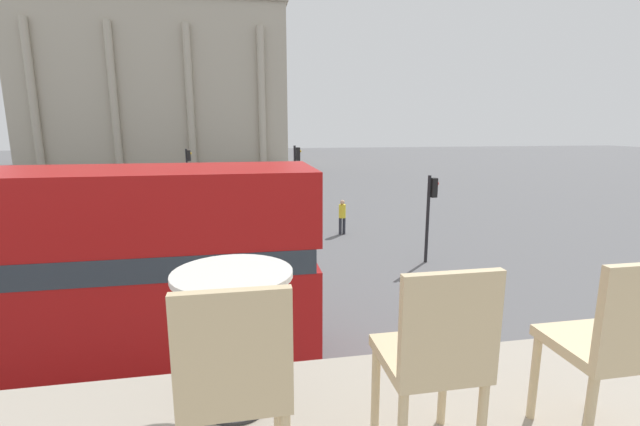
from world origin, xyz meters
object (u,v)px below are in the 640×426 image
object	(u,v)px
cafe_dining_table	(234,308)
pedestrian_yellow	(342,215)
double_decker_bus	(17,270)
plaza_building_left	(160,86)
cafe_chair_1	(435,355)
pedestrian_grey	(236,181)
pedestrian_blue	(176,179)
cafe_chair_0	(236,380)
traffic_light_far	(188,167)
cafe_chair_2	(613,343)
pedestrian_black	(238,185)
traffic_light_near	(430,206)
traffic_light_mid	(296,172)

from	to	relation	value
cafe_dining_table	pedestrian_yellow	distance (m)	17.79
double_decker_bus	cafe_dining_table	bearing A→B (deg)	-56.53
plaza_building_left	pedestrian_yellow	bearing A→B (deg)	-70.72
plaza_building_left	cafe_dining_table	bearing A→B (deg)	-80.18
cafe_dining_table	cafe_chair_1	world-z (taller)	cafe_chair_1
double_decker_bus	pedestrian_yellow	xyz separation A→B (m)	(8.69, 10.53, -1.40)
pedestrian_grey	pedestrian_blue	size ratio (longest dim) A/B	0.98
cafe_chair_0	traffic_light_far	distance (m)	28.52
cafe_chair_2	cafe_dining_table	bearing A→B (deg)	164.74
double_decker_bus	pedestrian_blue	world-z (taller)	double_decker_bus
pedestrian_yellow	cafe_chair_0	bearing A→B (deg)	-76.63
cafe_dining_table	cafe_chair_2	world-z (taller)	cafe_chair_2
pedestrian_black	pedestrian_grey	bearing A→B (deg)	29.08
pedestrian_blue	pedestrian_grey	bearing A→B (deg)	-35.51
cafe_chair_0	cafe_chair_1	bearing A→B (deg)	1.02
cafe_dining_table	plaza_building_left	world-z (taller)	plaza_building_left
cafe_chair_1	pedestrian_black	distance (m)	28.63
plaza_building_left	pedestrian_grey	bearing A→B (deg)	-71.07
plaza_building_left	pedestrian_black	bearing A→B (deg)	-72.37
traffic_light_far	plaza_building_left	bearing A→B (deg)	102.08
cafe_chair_2	double_decker_bus	bearing A→B (deg)	134.76
cafe_dining_table	cafe_chair_0	distance (m)	0.60
traffic_light_far	cafe_chair_0	bearing A→B (deg)	-82.92
double_decker_bus	cafe_chair_2	bearing A→B (deg)	-50.00
cafe_chair_0	traffic_light_near	world-z (taller)	cafe_chair_0
cafe_chair_0	cafe_chair_1	world-z (taller)	same
pedestrian_black	pedestrian_yellow	world-z (taller)	pedestrian_black
double_decker_bus	cafe_chair_0	world-z (taller)	cafe_chair_0
pedestrian_black	pedestrian_blue	bearing A→B (deg)	72.83
cafe_dining_table	traffic_light_near	bearing A→B (deg)	61.14
pedestrian_yellow	double_decker_bus	bearing A→B (deg)	-101.59
pedestrian_black	cafe_chair_1	bearing A→B (deg)	-151.54
cafe_chair_1	traffic_light_mid	world-z (taller)	cafe_chair_1
traffic_light_near	pedestrian_yellow	world-z (taller)	traffic_light_near
traffic_light_mid	traffic_light_far	distance (m)	9.57
traffic_light_far	double_decker_bus	bearing A→B (deg)	-91.69
traffic_light_far	traffic_light_mid	bearing A→B (deg)	-48.20
cafe_chair_0	pedestrian_yellow	world-z (taller)	cafe_chair_0
cafe_dining_table	cafe_chair_2	size ratio (longest dim) A/B	0.80
pedestrian_grey	cafe_chair_2	bearing A→B (deg)	39.26
cafe_chair_2	plaza_building_left	size ratio (longest dim) A/B	0.03
pedestrian_yellow	cafe_chair_1	bearing A→B (deg)	-74.17
cafe_dining_table	traffic_light_far	distance (m)	27.92
double_decker_bus	pedestrian_black	distance (m)	21.88
pedestrian_grey	pedestrian_yellow	size ratio (longest dim) A/B	1.03
plaza_building_left	traffic_light_near	size ratio (longest dim) A/B	10.25
pedestrian_grey	pedestrian_blue	world-z (taller)	pedestrian_blue
double_decker_bus	traffic_light_mid	world-z (taller)	double_decker_bus
double_decker_bus	pedestrian_yellow	world-z (taller)	double_decker_bus
cafe_dining_table	traffic_light_mid	distance (m)	20.76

